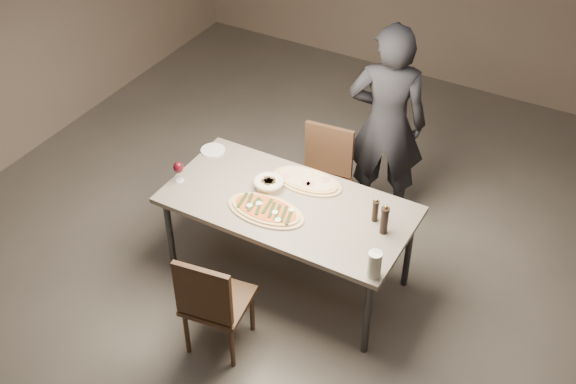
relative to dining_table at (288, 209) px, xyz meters
The scene contains 14 objects.
room 0.71m from the dining_table, ahead, with size 7.00×7.00×7.00m.
dining_table is the anchor object (origin of this frame).
zucchini_pizza 0.20m from the dining_table, 118.16° to the right, with size 0.59×0.33×0.05m.
ham_pizza 0.29m from the dining_table, 88.31° to the left, with size 0.55×0.30×0.04m.
bread_basket 0.24m from the dining_table, 159.72° to the left, with size 0.22×0.22×0.08m.
oil_dish 0.11m from the dining_table, 65.45° to the right, with size 0.13×0.13×0.01m.
pepper_mill_left 0.65m from the dining_table, 11.67° to the left, with size 0.05×0.05×0.19m.
pepper_mill_right 0.74m from the dining_table, ahead, with size 0.06×0.06×0.23m.
carafe 0.92m from the dining_table, 23.71° to the right, with size 0.09×0.09×0.19m.
wine_glass 0.87m from the dining_table, 168.50° to the right, with size 0.08×0.08×0.17m.
side_plate 0.88m from the dining_table, 161.84° to the left, with size 0.19×0.19×0.01m.
chair_near 0.89m from the dining_table, 96.32° to the right, with size 0.47×0.47×0.88m.
chair_far 0.74m from the dining_table, 95.67° to the left, with size 0.47×0.47×0.90m.
diner 1.16m from the dining_table, 75.94° to the left, with size 0.64×0.42×1.75m, color black.
Camera 1 is at (1.95, -3.48, 4.05)m, focal length 45.00 mm.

